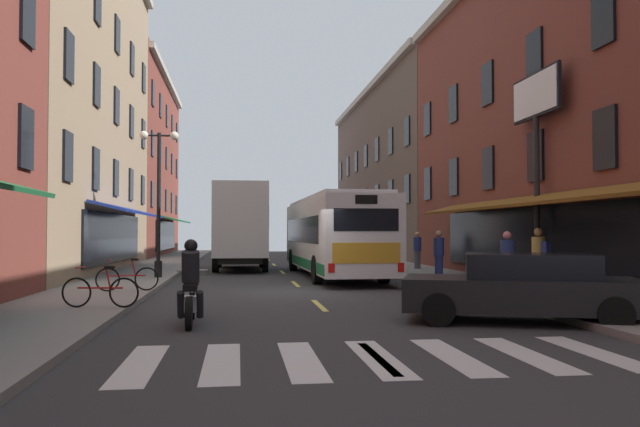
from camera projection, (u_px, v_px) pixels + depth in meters
name	position (u px, v px, depth m)	size (l,w,h in m)	color
ground_plane	(304.00, 294.00, 18.91)	(34.80, 80.00, 0.10)	#333335
lane_centre_dashes	(305.00, 293.00, 18.66)	(0.14, 73.90, 0.01)	#DBCC4C
crosswalk_near	(378.00, 358.00, 9.00)	(7.10, 2.80, 0.01)	silver
sidewalk_left	(100.00, 292.00, 18.15)	(3.00, 80.00, 0.14)	gray
sidewalk_right	(493.00, 287.00, 19.68)	(3.00, 80.00, 0.14)	gray
billboard_sign	(536.00, 123.00, 19.30)	(0.40, 2.93, 6.54)	black
transit_bus	(333.00, 235.00, 25.65)	(2.82, 12.42, 3.17)	white
box_truck	(241.00, 227.00, 29.97)	(2.52, 7.49, 3.97)	#B21E19
sedan_near	(523.00, 287.00, 12.55)	(4.90, 3.31, 1.37)	black
sedan_mid	(236.00, 248.00, 40.68)	(2.02, 4.84, 1.46)	#144723
motorcycle_rider	(191.00, 288.00, 12.26)	(0.62, 2.07, 1.66)	black
bicycle_near	(127.00, 278.00, 17.78)	(1.70, 0.48, 0.91)	black
bicycle_mid	(100.00, 291.00, 13.86)	(1.70, 0.48, 0.91)	black
pedestrian_near	(539.00, 258.00, 17.76)	(0.46, 0.52, 1.77)	#4C4C51
pedestrian_mid	(439.00, 255.00, 21.86)	(0.36, 0.36, 1.71)	navy
pedestrian_far	(417.00, 250.00, 28.64)	(0.36, 0.36, 1.67)	#4C4C51
pedestrian_rear	(507.00, 262.00, 16.80)	(0.36, 0.36, 1.68)	#66387F
street_lamp_twin	(159.00, 196.00, 23.29)	(1.42, 0.32, 5.39)	black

